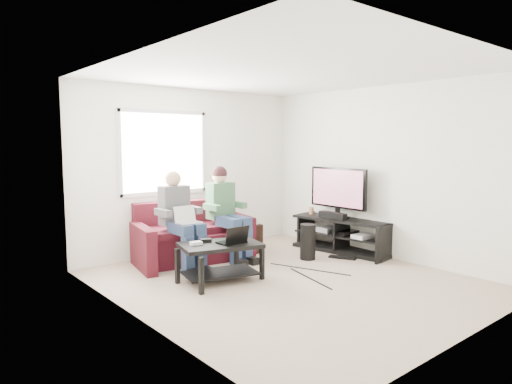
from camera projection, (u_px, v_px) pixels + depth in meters
floor at (288, 281)px, 5.78m from camera, size 4.50×4.50×0.00m
ceiling at (289, 72)px, 5.50m from camera, size 4.50×4.50×0.00m
wall_back at (192, 171)px, 7.36m from camera, size 4.50×0.00×4.50m
wall_front at (470, 196)px, 3.93m from camera, size 4.50×0.00×4.50m
wall_left at (138, 190)px, 4.37m from camera, size 0.00×4.50×4.50m
wall_right at (384, 172)px, 6.92m from camera, size 0.00×4.50×4.50m
window at (164, 153)px, 6.99m from camera, size 1.48×0.04×1.28m
sofa at (193, 238)px, 6.86m from camera, size 1.99×1.14×0.86m
person_left at (180, 216)px, 6.31m from camera, size 0.40×0.71×1.35m
person_right at (226, 206)px, 6.83m from camera, size 0.40×0.71×1.40m
laptop_silver at (188, 219)px, 6.16m from camera, size 0.36×0.28×0.24m
coffee_table at (220, 253)px, 5.75m from camera, size 1.11×0.84×0.49m
laptop_black at (232, 234)px, 5.74m from camera, size 0.41×0.35×0.24m
controller_a at (196, 243)px, 5.64m from camera, size 0.15×0.11×0.04m
controller_b at (206, 240)px, 5.80m from camera, size 0.16×0.13×0.04m
controller_c at (232, 237)px, 6.04m from camera, size 0.16×0.14×0.04m
tv_stand at (342, 237)px, 7.33m from camera, size 0.71×1.69×0.54m
tv at (338, 189)px, 7.33m from camera, size 0.12×1.10×0.81m
soundbar at (333, 215)px, 7.30m from camera, size 0.12×0.50×0.10m
drink_cup at (311, 211)px, 7.74m from camera, size 0.08×0.08×0.12m
console_white at (362, 236)px, 7.02m from camera, size 0.30×0.22×0.06m
console_grey at (328, 229)px, 7.55m from camera, size 0.34×0.26×0.08m
console_black at (344, 232)px, 7.29m from camera, size 0.38×0.30×0.07m
subwoofer at (308, 242)px, 6.86m from camera, size 0.23×0.23×0.53m
keyboard_floor at (342, 258)px, 6.93m from camera, size 0.30×0.43×0.02m
end_table at (250, 237)px, 7.27m from camera, size 0.31×0.31×0.56m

